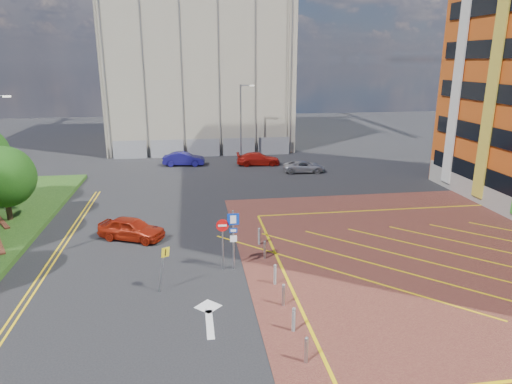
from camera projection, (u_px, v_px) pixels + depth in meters
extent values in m
plane|color=black|center=(226.00, 278.00, 22.72)|extent=(140.00, 140.00, 0.00)
cube|color=brown|center=(484.00, 261.00, 24.68)|extent=(26.00, 26.00, 0.02)
cylinder|color=#3D2B1C|center=(8.00, 206.00, 29.99)|extent=(0.36, 0.36, 1.80)
sphere|color=#14390C|center=(4.00, 177.00, 29.43)|extent=(4.00, 4.00, 4.00)
cube|color=silver|center=(7.00, 96.00, 29.97)|extent=(0.50, 0.15, 0.12)
cylinder|color=#9EA0A8|center=(241.00, 123.00, 48.76)|extent=(0.16, 0.16, 8.00)
cylinder|color=#9EA0A8|center=(246.00, 85.00, 47.76)|extent=(1.20, 0.10, 0.10)
cube|color=silver|center=(252.00, 86.00, 47.85)|extent=(0.50, 0.15, 0.12)
cylinder|color=#9EA0A8|center=(233.00, 240.00, 23.29)|extent=(0.10, 0.10, 3.20)
cube|color=#082D9D|center=(233.00, 219.00, 22.94)|extent=(0.60, 0.04, 0.60)
cube|color=white|center=(233.00, 219.00, 22.92)|extent=(0.30, 0.02, 0.42)
cube|color=#082D9D|center=(233.00, 230.00, 23.11)|extent=(0.40, 0.04, 0.25)
cube|color=white|center=(233.00, 231.00, 23.08)|extent=(0.28, 0.02, 0.14)
cube|color=white|center=(233.00, 239.00, 23.23)|extent=(0.35, 0.04, 0.35)
cylinder|color=#9EA0A8|center=(223.00, 245.00, 23.28)|extent=(0.08, 0.08, 2.70)
cylinder|color=red|center=(222.00, 225.00, 22.95)|extent=(0.64, 0.04, 0.64)
cube|color=white|center=(222.00, 226.00, 22.92)|extent=(0.44, 0.02, 0.10)
cylinder|color=#9EA0A8|center=(162.00, 270.00, 21.11)|extent=(0.45, 0.08, 2.18)
cube|color=yellow|center=(165.00, 252.00, 20.86)|extent=(0.40, 0.40, 0.52)
cylinder|color=#9EA0A8|center=(306.00, 351.00, 16.26)|extent=(0.14, 0.14, 0.90)
cylinder|color=black|center=(294.00, 321.00, 18.16)|extent=(0.14, 0.14, 0.90)
cylinder|color=#9EA0A8|center=(283.00, 296.00, 20.06)|extent=(0.14, 0.14, 0.90)
cylinder|color=black|center=(275.00, 276.00, 21.96)|extent=(0.14, 0.14, 0.90)
cylinder|color=#9EA0A8|center=(265.00, 251.00, 24.81)|extent=(0.14, 0.14, 0.90)
cylinder|color=black|center=(259.00, 237.00, 26.71)|extent=(0.14, 0.14, 0.90)
cube|color=#9F9682|center=(198.00, 55.00, 57.64)|extent=(21.20, 19.20, 22.00)
cube|color=#D5C512|center=(212.00, 6.00, 58.14)|extent=(0.90, 0.90, 34.00)
cube|color=gray|center=(212.00, 148.00, 51.07)|extent=(21.60, 0.06, 2.00)
imported|color=#9B1F0D|center=(131.00, 228.00, 27.48)|extent=(4.34, 3.14, 1.37)
imported|color=navy|center=(184.00, 159.00, 46.70)|extent=(4.32, 1.89, 1.38)
imported|color=#AD160E|center=(258.00, 159.00, 46.94)|extent=(4.55, 2.06, 1.29)
imported|color=#A4A3AA|center=(304.00, 167.00, 43.96)|extent=(4.13, 2.14, 1.11)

